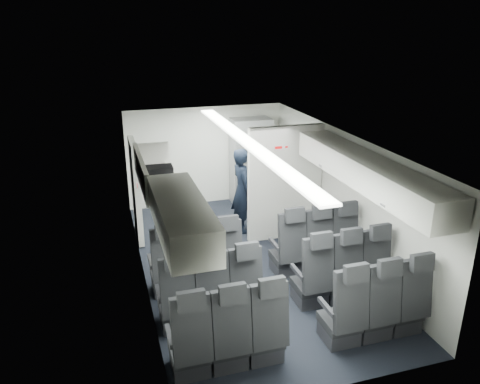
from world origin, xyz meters
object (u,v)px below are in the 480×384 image
galley_unit (251,161)px  boarding_door (136,190)px  flight_attendant (242,190)px  seat_row_rear (305,324)px  carry_on_bag (160,174)px  seat_row_mid (278,286)px  seat_row_front (257,257)px

galley_unit → boarding_door: (-2.59, -1.17, 0.00)m
flight_attendant → seat_row_rear: bearing=170.1°
seat_row_rear → galley_unit: bearing=79.4°
carry_on_bag → seat_row_mid: bearing=-36.9°
boarding_door → seat_row_mid: bearing=-61.2°
seat_row_mid → galley_unit: (0.95, 4.15, 0.55)m
seat_row_rear → boarding_door: bearing=112.9°
carry_on_bag → galley_unit: bearing=54.1°
seat_row_front → seat_row_mid: bearing=-90.0°
seat_row_mid → boarding_door: 3.45m
seat_row_front → boarding_door: (-1.64, 2.09, 0.55)m
carry_on_bag → flight_attendant: bearing=45.2°
seat_row_mid → galley_unit: size_ratio=1.75×
flight_attendant → carry_on_bag: bearing=128.2°
seat_row_rear → carry_on_bag: carry_on_bag is taller
seat_row_mid → boarding_door: size_ratio=1.79×
seat_row_front → carry_on_bag: (-1.41, 0.24, 1.42)m
seat_row_mid → flight_attendant: flight_attendant is taller
galley_unit → flight_attendant: (-0.63, -1.40, -0.13)m
seat_row_mid → flight_attendant: 2.81m
seat_row_rear → flight_attendant: (0.32, 3.66, 0.42)m
seat_row_front → carry_on_bag: 2.01m
seat_row_mid → flight_attendant: bearing=83.3°
seat_row_mid → carry_on_bag: carry_on_bag is taller
galley_unit → boarding_door: 2.84m
seat_row_rear → galley_unit: size_ratio=1.75×
seat_row_mid → seat_row_rear: 0.90m
seat_row_mid → boarding_door: bearing=118.8°
seat_row_rear → boarding_door: boarding_door is taller
seat_row_front → flight_attendant: bearing=80.1°
seat_row_front → seat_row_rear: bearing=-90.0°
seat_row_front → flight_attendant: flight_attendant is taller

